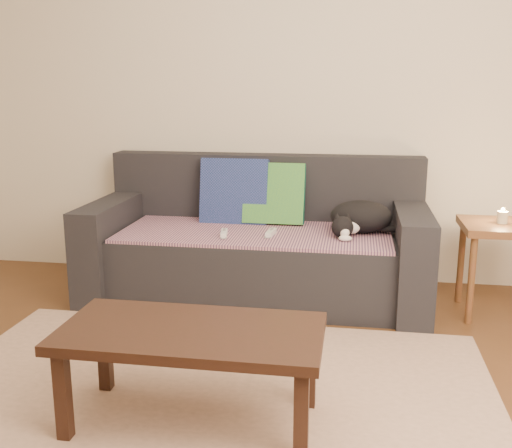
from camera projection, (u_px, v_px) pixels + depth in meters
name	position (u px, v px, depth m)	size (l,w,h in m)	color
ground	(195.00, 424.00, 2.39)	(4.50, 4.50, 0.00)	brown
back_wall	(268.00, 89.00, 4.02)	(4.50, 0.04, 2.60)	beige
sofa	(258.00, 247.00, 3.83)	(2.10, 0.94, 0.87)	#232328
throw_blanket	(255.00, 233.00, 3.72)	(1.66, 0.74, 0.02)	#3E274A
cushion_navy	(235.00, 193.00, 3.95)	(0.44, 0.11, 0.44)	navy
cushion_green	(274.00, 194.00, 3.91)	(0.40, 0.10, 0.40)	#0D574A
cat	(360.00, 218.00, 3.64)	(0.48, 0.46, 0.20)	black
wii_remote_a	(224.00, 233.00, 3.59)	(0.15, 0.04, 0.03)	white
wii_remote_b	(271.00, 233.00, 3.60)	(0.15, 0.04, 0.03)	white
side_table	(500.00, 240.00, 3.45)	(0.44, 0.44, 0.55)	brown
candle	(502.00, 217.00, 3.42)	(0.06, 0.06, 0.09)	beige
rug	(204.00, 403.00, 2.53)	(2.50, 1.80, 0.01)	tan
coffee_table	(191.00, 341.00, 2.32)	(1.02, 0.51, 0.41)	black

